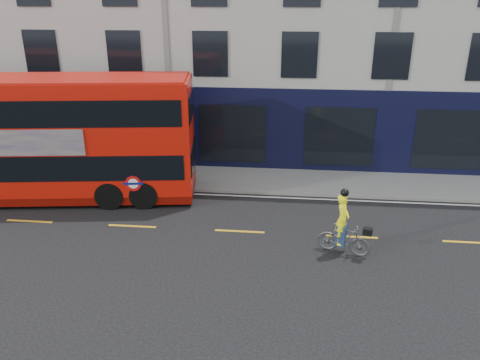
# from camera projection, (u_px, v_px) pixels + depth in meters

# --- Properties ---
(ground) EXTENTS (120.00, 120.00, 0.00)m
(ground) POSITION_uv_depth(u_px,v_px,m) (118.00, 246.00, 15.91)
(ground) COLOR black
(ground) RESTS_ON ground
(pavement) EXTENTS (60.00, 3.00, 0.12)m
(pavement) POSITION_uv_depth(u_px,v_px,m) (166.00, 176.00, 21.90)
(pavement) COLOR gray
(pavement) RESTS_ON ground
(kerb) EXTENTS (60.00, 0.12, 0.13)m
(kerb) POSITION_uv_depth(u_px,v_px,m) (157.00, 188.00, 20.51)
(kerb) COLOR slate
(kerb) RESTS_ON ground
(building_terrace) EXTENTS (50.00, 10.07, 15.00)m
(building_terrace) POSITION_uv_depth(u_px,v_px,m) (188.00, 5.00, 25.14)
(building_terrace) COLOR #A5A29C
(building_terrace) RESTS_ON ground
(road_edge_line) EXTENTS (58.00, 0.10, 0.01)m
(road_edge_line) POSITION_uv_depth(u_px,v_px,m) (156.00, 192.00, 20.26)
(road_edge_line) COLOR silver
(road_edge_line) RESTS_ON ground
(lane_dashes) EXTENTS (58.00, 0.12, 0.01)m
(lane_dashes) POSITION_uv_depth(u_px,v_px,m) (132.00, 226.00, 17.30)
(lane_dashes) COLOR gold
(lane_dashes) RESTS_ON ground
(bus) EXTENTS (12.69, 4.45, 5.02)m
(bus) POSITION_uv_depth(u_px,v_px,m) (40.00, 138.00, 18.90)
(bus) COLOR red
(bus) RESTS_ON ground
(cyclist) EXTENTS (1.80, 1.00, 2.29)m
(cyclist) POSITION_uv_depth(u_px,v_px,m) (343.00, 232.00, 15.23)
(cyclist) COLOR #4F5355
(cyclist) RESTS_ON ground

